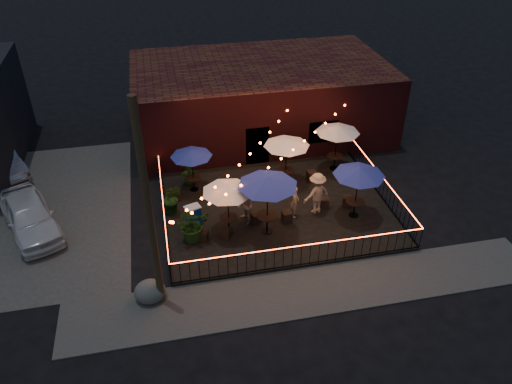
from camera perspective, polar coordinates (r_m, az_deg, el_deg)
ground at (r=21.29m, az=3.59°, el=-5.16°), size 110.00×110.00×0.00m
patio at (r=22.77m, az=2.29°, el=-1.91°), size 10.00×8.00×0.15m
sidewalk at (r=18.98m, az=6.17°, el=-11.16°), size 18.00×2.50×0.05m
parking_lot at (r=25.03m, az=-26.72°, el=-2.55°), size 11.00×12.00×0.02m
brick_building at (r=28.81m, az=0.46°, el=10.66°), size 14.00×8.00×4.00m
utility_pole at (r=16.26m, az=-12.13°, el=-2.30°), size 0.26×0.26×8.00m
fence_front at (r=19.41m, az=5.19°, el=-7.28°), size 10.00×0.04×1.04m
fence_left at (r=21.93m, az=-10.46°, el=-2.23°), size 0.04×8.00×1.04m
fence_right at (r=23.99m, az=14.00°, el=0.74°), size 0.04×8.00×1.04m
festoon_lights at (r=20.98m, az=-0.04°, el=2.69°), size 10.02×8.72×1.32m
cafe_table_0 at (r=20.11m, az=-3.28°, el=0.35°), size 2.57×2.57×2.35m
cafe_table_1 at (r=23.07m, az=-7.41°, el=4.36°), size 2.10×2.10×2.15m
cafe_table_2 at (r=19.87m, az=1.35°, el=1.15°), size 2.61×2.61×2.73m
cafe_table_3 at (r=23.34m, az=3.53°, el=5.61°), size 2.46×2.46×2.40m
cafe_table_4 at (r=21.40m, az=11.72°, el=2.22°), size 2.95×2.95×2.46m
cafe_table_5 at (r=24.81m, az=9.33°, el=7.04°), size 2.86×2.86×2.42m
bistro_chair_0 at (r=20.88m, az=-5.98°, el=-4.96°), size 0.46×0.46×0.41m
bistro_chair_1 at (r=20.90m, az=-3.53°, el=-4.76°), size 0.46×0.46×0.42m
bistro_chair_2 at (r=23.36m, az=-9.10°, el=-0.51°), size 0.42×0.42×0.40m
bistro_chair_3 at (r=23.35m, az=-3.58°, el=0.05°), size 0.54×0.54×0.51m
bistro_chair_4 at (r=21.69m, az=-0.03°, el=-3.00°), size 0.49×0.49×0.44m
bistro_chair_5 at (r=21.80m, az=3.56°, el=-2.81°), size 0.43×0.43×0.47m
bistro_chair_6 at (r=23.84m, az=-0.58°, el=0.77°), size 0.35×0.35×0.41m
bistro_chair_7 at (r=24.13m, az=3.27°, el=1.30°), size 0.45×0.45×0.51m
bistro_chair_8 at (r=22.82m, az=7.83°, el=-1.21°), size 0.49×0.49×0.46m
bistro_chair_9 at (r=23.08m, az=10.34°, el=-1.02°), size 0.51×0.51×0.47m
bistro_chair_10 at (r=24.61m, az=6.37°, el=1.83°), size 0.46×0.46×0.50m
bistro_chair_11 at (r=25.24m, az=10.05°, el=2.26°), size 0.44×0.44×0.41m
patron_a at (r=21.82m, az=4.45°, el=-1.10°), size 0.53×0.64×1.52m
patron_b at (r=21.34m, az=-1.20°, el=-1.62°), size 0.85×0.97×1.69m
patron_c at (r=22.03m, az=6.96°, el=-0.16°), size 1.44×1.09×1.98m
potted_shrub_a at (r=20.62m, az=-7.27°, el=-3.70°), size 1.54×1.39×1.51m
potted_shrub_b at (r=22.21m, az=-9.58°, el=-0.79°), size 1.05×0.97×1.55m
potted_shrub_c at (r=24.19m, az=-7.63°, el=2.35°), size 0.92×0.92×1.39m
cooler at (r=21.67m, az=-7.20°, el=-2.61°), size 0.78×0.66×0.87m
boulder at (r=18.73m, az=-12.01°, el=-11.06°), size 1.02×0.86×0.79m
car_white at (r=23.20m, az=-24.46°, el=-2.52°), size 3.44×4.93×1.56m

